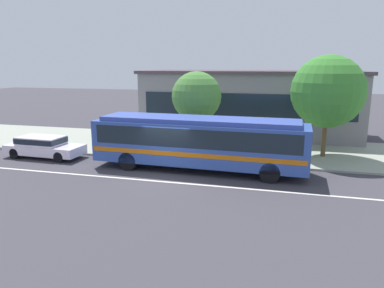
{
  "coord_description": "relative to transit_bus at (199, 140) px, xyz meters",
  "views": [
    {
      "loc": [
        5.83,
        -16.62,
        5.58
      ],
      "look_at": [
        0.94,
        2.1,
        1.3
      ],
      "focal_mm": 33.73,
      "sensor_mm": 36.0,
      "label": 1
    }
  ],
  "objects": [
    {
      "name": "ground_plane",
      "position": [
        -1.45,
        -1.61,
        -1.66
      ],
      "size": [
        120.0,
        120.0,
        0.0
      ],
      "primitive_type": "plane",
      "color": "#3D3A42"
    },
    {
      "name": "sidewalk_slab",
      "position": [
        -1.45,
        5.35,
        -1.6
      ],
      "size": [
        60.0,
        8.0,
        0.12
      ],
      "primitive_type": "cube",
      "color": "#989E8E",
      "rests_on": "ground_plane"
    },
    {
      "name": "lane_stripe_center",
      "position": [
        -1.45,
        -2.41,
        -1.65
      ],
      "size": [
        56.0,
        0.16,
        0.01
      ],
      "primitive_type": "cube",
      "color": "silver",
      "rests_on": "ground_plane"
    },
    {
      "name": "transit_bus",
      "position": [
        0.0,
        0.0,
        0.0
      ],
      "size": [
        11.44,
        2.9,
        2.85
      ],
      "color": "#3150A2",
      "rests_on": "ground_plane"
    },
    {
      "name": "sedan_behind_bus",
      "position": [
        -9.84,
        0.24,
        -0.93
      ],
      "size": [
        4.8,
        1.96,
        1.29
      ],
      "color": "white",
      "rests_on": "ground_plane"
    },
    {
      "name": "pedestrian_waiting_near_sign",
      "position": [
        1.4,
        2.35,
        -0.55
      ],
      "size": [
        0.47,
        0.47,
        1.69
      ],
      "color": "#192D47",
      "rests_on": "sidewalk_slab"
    },
    {
      "name": "bus_stop_sign",
      "position": [
        3.93,
        1.8,
        0.04
      ],
      "size": [
        0.12,
        0.44,
        2.46
      ],
      "color": "gray",
      "rests_on": "sidewalk_slab"
    },
    {
      "name": "street_tree_near_stop",
      "position": [
        -1.11,
        3.95,
        1.94
      ],
      "size": [
        3.14,
        3.14,
        5.06
      ],
      "color": "brown",
      "rests_on": "sidewalk_slab"
    },
    {
      "name": "street_tree_mid_block",
      "position": [
        6.71,
        4.36,
        2.36
      ],
      "size": [
        4.27,
        4.27,
        6.04
      ],
      "color": "brown",
      "rests_on": "sidewalk_slab"
    },
    {
      "name": "station_building",
      "position": [
        1.56,
        11.0,
        0.91
      ],
      "size": [
        16.82,
        7.21,
        5.11
      ],
      "color": "gray",
      "rests_on": "ground_plane"
    }
  ]
}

